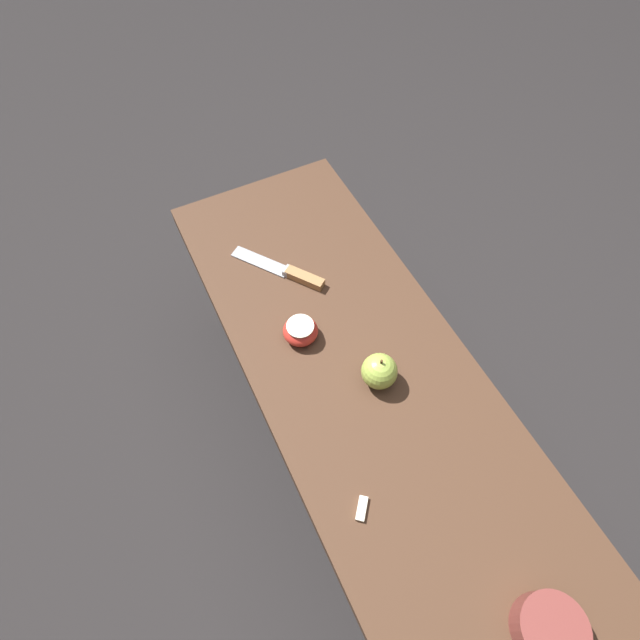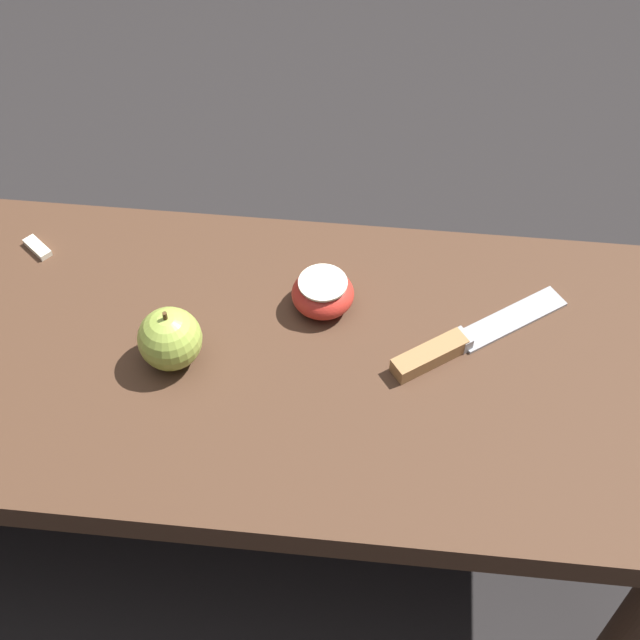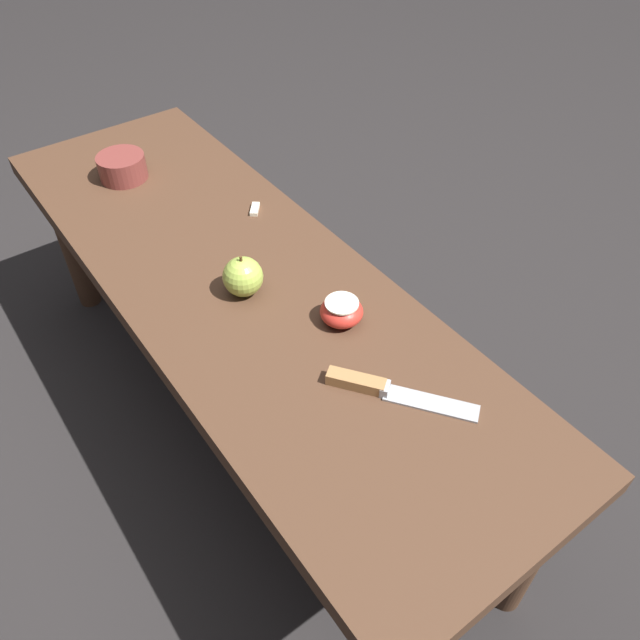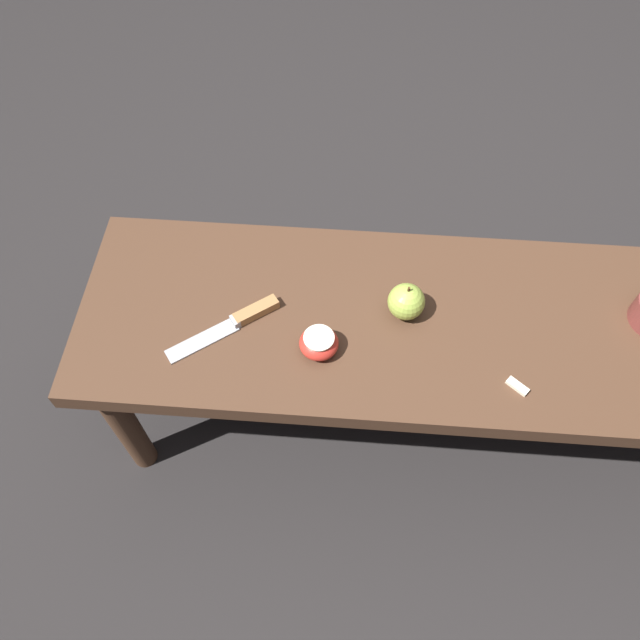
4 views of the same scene
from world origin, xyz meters
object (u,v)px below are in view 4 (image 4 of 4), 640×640
apple_whole (406,302)px  apple_cut (319,343)px  wooden_bench (423,336)px  knife (240,320)px

apple_whole → apple_cut: bearing=-149.2°
wooden_bench → knife: 0.36m
knife → apple_cut: size_ratio=2.79×
wooden_bench → apple_cut: (-0.20, -0.08, 0.08)m
apple_whole → knife: bearing=-171.6°
apple_whole → apple_cut: apple_whole is taller
apple_cut → wooden_bench: bearing=21.3°
knife → apple_whole: bearing=152.1°
knife → apple_whole: size_ratio=2.54×
wooden_bench → apple_whole: 0.10m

